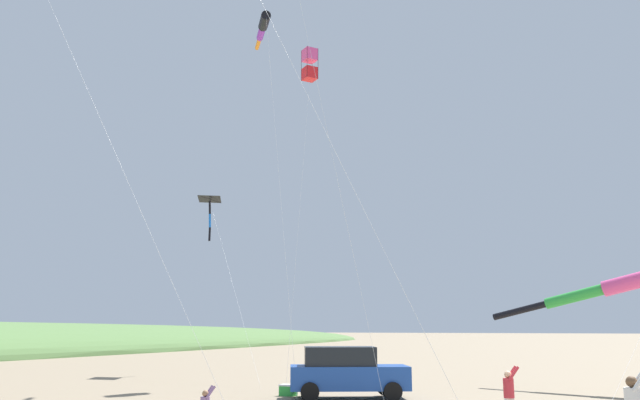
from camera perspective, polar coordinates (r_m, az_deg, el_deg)
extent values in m
cube|color=#1E479E|center=(24.50, 2.59, -15.40)|extent=(4.67, 3.61, 0.84)
cube|color=black|center=(24.43, 1.74, -13.64)|extent=(3.04, 2.63, 0.68)
cylinder|color=black|center=(25.61, 5.80, -16.12)|extent=(0.69, 0.50, 0.66)
cylinder|color=black|center=(23.79, 6.46, -16.49)|extent=(0.69, 0.50, 0.66)
cylinder|color=black|center=(25.37, -1.03, -16.22)|extent=(0.69, 0.50, 0.66)
cylinder|color=black|center=(23.53, -0.90, -16.61)|extent=(0.69, 0.50, 0.66)
cube|color=green|center=(25.54, -2.83, -16.51)|extent=(0.60, 0.40, 0.36)
cube|color=white|center=(25.53, -2.82, -16.04)|extent=(0.62, 0.42, 0.06)
sphere|color=brown|center=(15.13, 25.84, -14.27)|extent=(0.23, 0.23, 0.23)
cylinder|color=silver|center=(15.30, 26.29, -14.03)|extent=(0.38, 0.15, 0.46)
sphere|color=#A37551|center=(16.41, -10.11, -16.49)|extent=(0.16, 0.16, 0.16)
cylinder|color=#8E6B9E|center=(16.53, -9.85, -16.36)|extent=(0.21, 0.23, 0.31)
cylinder|color=#8E6B9E|center=(16.34, -9.65, -16.43)|extent=(0.21, 0.23, 0.31)
cylinder|color=#B72833|center=(19.27, 16.34, -15.67)|extent=(0.38, 0.38, 0.53)
sphere|color=tan|center=(19.25, 16.28, -14.59)|extent=(0.20, 0.20, 0.20)
cylinder|color=#B72833|center=(19.40, 16.55, -14.44)|extent=(0.33, 0.20, 0.40)
cylinder|color=#B72833|center=(19.15, 16.77, -14.48)|extent=(0.33, 0.20, 0.40)
cylinder|color=white|center=(24.05, 1.04, 4.22)|extent=(4.10, 0.75, 17.88)
cylinder|color=black|center=(34.15, -4.93, 15.48)|extent=(1.29, 1.51, 0.56)
cylinder|color=purple|center=(35.52, -5.22, 14.52)|extent=(1.18, 1.43, 0.43)
cylinder|color=orange|center=(36.89, -5.48, 13.64)|extent=(1.06, 1.34, 0.30)
cylinder|color=white|center=(27.27, -3.65, 2.19)|extent=(4.40, 5.01, 17.70)
pyramid|color=black|center=(40.66, -9.70, 0.22)|extent=(2.24, 1.96, 0.43)
cylinder|color=black|center=(40.63, -9.73, 0.07)|extent=(0.78, 1.50, 0.31)
cylinder|color=black|center=(40.54, -9.72, -0.64)|extent=(0.21, 0.21, 0.85)
cylinder|color=blue|center=(40.38, -9.71, -1.82)|extent=(0.18, 0.15, 0.85)
cylinder|color=black|center=(40.21, -9.74, -3.00)|extent=(0.21, 0.25, 0.86)
cylinder|color=white|center=(34.18, -7.91, -6.72)|extent=(8.61, 8.19, 10.32)
cylinder|color=white|center=(15.71, 0.99, 5.04)|extent=(7.37, 2.26, 13.87)
cylinder|color=#EF4C93|center=(29.40, 26.06, -6.47)|extent=(2.64, 1.16, 1.19)
cylinder|color=green|center=(29.91, 21.58, -7.95)|extent=(2.56, 0.98, 1.01)
cylinder|color=black|center=(30.61, 17.25, -9.33)|extent=(2.49, 0.80, 0.84)
cube|color=#EF4C93|center=(37.85, -0.92, 12.67)|extent=(0.99, 0.99, 0.71)
cube|color=red|center=(37.40, -0.92, 11.09)|extent=(0.99, 0.99, 0.71)
cylinder|color=black|center=(37.76, -1.66, 11.80)|extent=(0.02, 0.02, 1.84)
cylinder|color=black|center=(37.18, -1.15, 12.18)|extent=(0.02, 0.02, 1.84)
cylinder|color=black|center=(38.06, -0.70, 11.60)|extent=(0.02, 0.02, 1.84)
cylinder|color=black|center=(37.49, -0.17, 11.97)|extent=(0.02, 0.02, 1.84)
cylinder|color=white|center=(31.58, -1.82, -0.90)|extent=(2.23, 6.79, 16.39)
cylinder|color=white|center=(22.06, -20.19, 9.91)|extent=(13.46, 2.00, 20.46)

